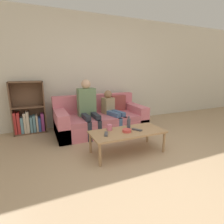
% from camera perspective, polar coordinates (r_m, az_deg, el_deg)
% --- Properties ---
extents(ground_plane, '(22.00, 22.00, 0.00)m').
position_cam_1_polar(ground_plane, '(2.41, 16.91, -20.62)').
color(ground_plane, tan).
extents(wall_back, '(12.00, 0.06, 2.60)m').
position_cam_1_polar(wall_back, '(4.42, -5.79, 13.07)').
color(wall_back, beige).
rests_on(wall_back, ground_plane).
extents(couch, '(1.91, 0.96, 0.78)m').
position_cam_1_polar(couch, '(3.90, -3.85, -2.46)').
color(couch, '#D1707F').
rests_on(couch, ground_plane).
extents(bookshelf, '(0.65, 0.28, 1.11)m').
position_cam_1_polar(bookshelf, '(4.15, -25.56, -0.80)').
color(bookshelf, brown).
rests_on(bookshelf, ground_plane).
extents(coffee_table, '(1.20, 0.54, 0.37)m').
position_cam_1_polar(coffee_table, '(2.86, 5.07, -6.85)').
color(coffee_table, '#A87F56').
rests_on(coffee_table, ground_plane).
extents(person_adult, '(0.37, 0.65, 1.15)m').
position_cam_1_polar(person_adult, '(3.64, -7.94, 2.50)').
color(person_adult, '#282D38').
rests_on(person_adult, ground_plane).
extents(person_child, '(0.38, 0.69, 0.90)m').
position_cam_1_polar(person_child, '(3.80, -0.01, 0.96)').
color(person_child, '#476693').
rests_on(person_child, ground_plane).
extents(cup_near, '(0.09, 0.09, 0.09)m').
position_cam_1_polar(cup_near, '(2.87, -0.81, -5.04)').
color(cup_near, pink).
rests_on(cup_near, coffee_table).
extents(tv_remote_0, '(0.13, 0.17, 0.02)m').
position_cam_1_polar(tv_remote_0, '(2.89, 8.14, -5.74)').
color(tv_remote_0, '#47474C').
rests_on(tv_remote_0, coffee_table).
extents(tv_remote_1, '(0.11, 0.17, 0.02)m').
position_cam_1_polar(tv_remote_1, '(2.68, -1.93, -7.19)').
color(tv_remote_1, '#47474C').
rests_on(tv_remote_1, coffee_table).
extents(snack_bowl, '(0.14, 0.14, 0.05)m').
position_cam_1_polar(snack_bowl, '(2.80, 4.87, -6.07)').
color(snack_bowl, '#DB4C47').
rests_on(snack_bowl, coffee_table).
extents(bottle, '(0.06, 0.06, 0.22)m').
position_cam_1_polar(bottle, '(2.93, 5.47, -3.73)').
color(bottle, '#424756').
rests_on(bottle, coffee_table).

